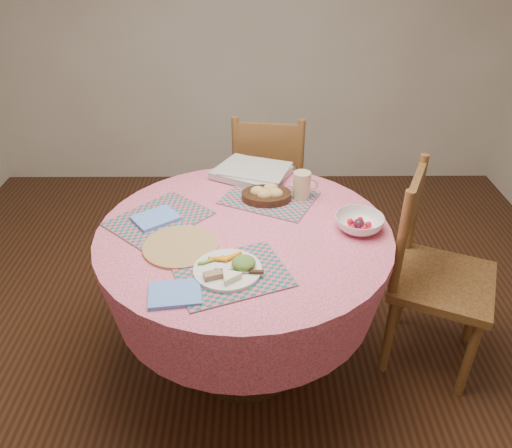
% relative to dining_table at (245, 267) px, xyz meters
% --- Properties ---
extents(ground, '(4.00, 4.00, 0.00)m').
position_rel_dining_table_xyz_m(ground, '(0.00, 0.00, -0.56)').
color(ground, '#331C0F').
rests_on(ground, ground).
extents(dining_table, '(1.24, 1.24, 0.75)m').
position_rel_dining_table_xyz_m(dining_table, '(0.00, 0.00, 0.00)').
color(dining_table, pink).
rests_on(dining_table, ground).
extents(chair_right, '(0.58, 0.59, 0.97)m').
position_rel_dining_table_xyz_m(chair_right, '(0.85, 0.04, -0.05)').
color(chair_right, brown).
rests_on(chair_right, ground).
extents(chair_back, '(0.49, 0.47, 0.95)m').
position_rel_dining_table_xyz_m(chair_back, '(0.14, 0.93, -0.06)').
color(chair_back, brown).
rests_on(chair_back, ground).
extents(placemat_front, '(0.48, 0.42, 0.01)m').
position_rel_dining_table_xyz_m(placemat_front, '(-0.04, -0.30, 0.20)').
color(placemat_front, '#116263').
rests_on(placemat_front, dining_table).
extents(placemat_left, '(0.49, 0.50, 0.01)m').
position_rel_dining_table_xyz_m(placemat_left, '(-0.37, 0.09, 0.20)').
color(placemat_left, '#116263').
rests_on(placemat_left, dining_table).
extents(placemat_back, '(0.49, 0.44, 0.01)m').
position_rel_dining_table_xyz_m(placemat_back, '(0.11, 0.27, 0.20)').
color(placemat_back, '#116263').
rests_on(placemat_back, dining_table).
extents(wicker_trivet, '(0.30, 0.30, 0.01)m').
position_rel_dining_table_xyz_m(wicker_trivet, '(-0.25, -0.13, 0.20)').
color(wicker_trivet, '#A48447').
rests_on(wicker_trivet, dining_table).
extents(napkin_near, '(0.20, 0.16, 0.01)m').
position_rel_dining_table_xyz_m(napkin_near, '(-0.23, -0.42, 0.20)').
color(napkin_near, '#5E94F2').
rests_on(napkin_near, dining_table).
extents(napkin_far, '(0.23, 0.22, 0.01)m').
position_rel_dining_table_xyz_m(napkin_far, '(-0.38, 0.08, 0.21)').
color(napkin_far, '#5E94F2').
rests_on(napkin_far, placemat_left).
extents(dinner_plate, '(0.25, 0.25, 0.05)m').
position_rel_dining_table_xyz_m(dinner_plate, '(-0.05, -0.30, 0.22)').
color(dinner_plate, white).
rests_on(dinner_plate, placemat_front).
extents(bread_bowl, '(0.23, 0.23, 0.08)m').
position_rel_dining_table_xyz_m(bread_bowl, '(0.10, 0.25, 0.23)').
color(bread_bowl, black).
rests_on(bread_bowl, placemat_back).
extents(latte_mug, '(0.12, 0.08, 0.13)m').
position_rel_dining_table_xyz_m(latte_mug, '(0.26, 0.27, 0.26)').
color(latte_mug, tan).
rests_on(latte_mug, placemat_back).
extents(fruit_bowl, '(0.26, 0.26, 0.06)m').
position_rel_dining_table_xyz_m(fruit_bowl, '(0.48, 0.00, 0.23)').
color(fruit_bowl, white).
rests_on(fruit_bowl, dining_table).
extents(newspaper_stack, '(0.43, 0.40, 0.04)m').
position_rel_dining_table_xyz_m(newspaper_stack, '(0.03, 0.50, 0.22)').
color(newspaper_stack, silver).
rests_on(newspaper_stack, dining_table).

